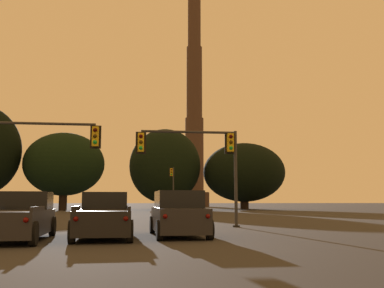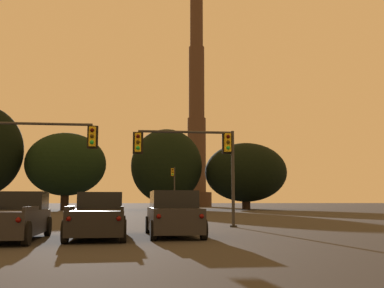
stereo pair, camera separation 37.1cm
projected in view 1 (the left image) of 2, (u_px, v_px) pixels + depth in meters
suv_right_lane_front at (178, 214)px, 18.58m from camera, size 2.24×4.96×1.86m
pickup_truck_center_lane_front at (104, 217)px, 17.94m from camera, size 2.38×5.57×1.82m
pickup_truck_left_lane_front at (19, 218)px, 16.76m from camera, size 2.40×5.58×1.82m
traffic_light_overhead_right at (202, 152)px, 25.21m from camera, size 5.83×0.50×5.41m
traffic_light_far_right at (172, 182)px, 61.80m from camera, size 0.78×0.50×6.07m
traffic_light_overhead_left at (22, 145)px, 23.28m from camera, size 6.31×0.50×5.58m
smokestack at (194, 114)px, 115.51m from camera, size 7.50×7.50×60.43m
treeline_far_left at (64, 164)px, 70.70m from camera, size 12.55×11.29×12.18m
treeline_left_mid at (165, 166)px, 75.66m from camera, size 11.97×10.77×13.55m
treeline_center_left at (244, 172)px, 76.50m from camera, size 13.95×12.56×11.28m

